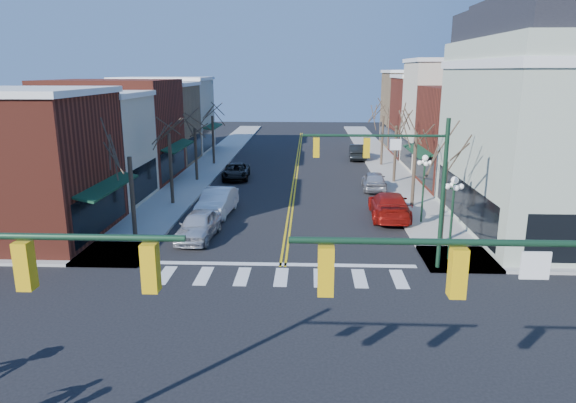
# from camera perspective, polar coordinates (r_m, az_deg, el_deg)

# --- Properties ---
(ground) EXTENTS (160.00, 160.00, 0.00)m
(ground) POSITION_cam_1_polar(r_m,az_deg,el_deg) (18.33, -1.87, -15.91)
(ground) COLOR black
(ground) RESTS_ON ground
(sidewalk_left) EXTENTS (3.50, 70.00, 0.15)m
(sidewalk_left) POSITION_cam_1_polar(r_m,az_deg,el_deg) (38.27, -12.79, 0.13)
(sidewalk_left) COLOR #9E9B93
(sidewalk_left) RESTS_ON ground
(sidewalk_right) EXTENTS (3.50, 70.00, 0.15)m
(sidewalk_right) POSITION_cam_1_polar(r_m,az_deg,el_deg) (37.70, 13.83, -0.14)
(sidewalk_right) COLOR #9E9B93
(sidewalk_right) RESTS_ON ground
(bldg_left_brick_a) EXTENTS (10.00, 8.50, 8.00)m
(bldg_left_brick_a) POSITION_cam_1_polar(r_m,az_deg,el_deg) (32.65, -28.52, 3.37)
(bldg_left_brick_a) COLOR maroon
(bldg_left_brick_a) RESTS_ON ground
(bldg_left_stucco_a) EXTENTS (10.00, 7.00, 7.50)m
(bldg_left_stucco_a) POSITION_cam_1_polar(r_m,az_deg,el_deg) (39.44, -22.83, 5.23)
(bldg_left_stucco_a) COLOR beige
(bldg_left_stucco_a) RESTS_ON ground
(bldg_left_brick_b) EXTENTS (10.00, 9.00, 8.50)m
(bldg_left_brick_b) POSITION_cam_1_polar(r_m,az_deg,el_deg) (46.68, -18.78, 7.46)
(bldg_left_brick_b) COLOR maroon
(bldg_left_brick_b) RESTS_ON ground
(bldg_left_tan) EXTENTS (10.00, 7.50, 7.80)m
(bldg_left_tan) POSITION_cam_1_polar(r_m,az_deg,el_deg) (54.45, -15.66, 8.19)
(bldg_left_tan) COLOR #917550
(bldg_left_tan) RESTS_ON ground
(bldg_left_stucco_b) EXTENTS (10.00, 8.00, 8.20)m
(bldg_left_stucco_b) POSITION_cam_1_polar(r_m,az_deg,el_deg) (61.82, -13.48, 9.19)
(bldg_left_stucco_b) COLOR beige
(bldg_left_stucco_b) RESTS_ON ground
(bldg_right_brick_a) EXTENTS (10.00, 8.50, 8.00)m
(bldg_right_brick_a) POSITION_cam_1_polar(r_m,az_deg,el_deg) (44.23, 21.35, 6.57)
(bldg_right_brick_a) COLOR maroon
(bldg_right_brick_a) RESTS_ON ground
(bldg_right_stucco) EXTENTS (10.00, 7.00, 10.00)m
(bldg_right_stucco) POSITION_cam_1_polar(r_m,az_deg,el_deg) (51.49, 18.72, 8.88)
(bldg_right_stucco) COLOR beige
(bldg_right_stucco) RESTS_ON ground
(bldg_right_brick_b) EXTENTS (10.00, 8.00, 8.50)m
(bldg_right_brick_b) POSITION_cam_1_polar(r_m,az_deg,el_deg) (58.77, 16.66, 8.88)
(bldg_right_brick_b) COLOR maroon
(bldg_right_brick_b) RESTS_ON ground
(bldg_right_tan) EXTENTS (10.00, 8.00, 9.00)m
(bldg_right_tan) POSITION_cam_1_polar(r_m,az_deg,el_deg) (66.51, 15.01, 9.78)
(bldg_right_tan) COLOR #917550
(bldg_right_tan) RESTS_ON ground
(victorian_corner) EXTENTS (12.25, 14.25, 13.30)m
(victorian_corner) POSITION_cam_1_polar(r_m,az_deg,el_deg) (34.01, 29.39, 8.18)
(victorian_corner) COLOR #ACB9A0
(victorian_corner) RESTS_ON ground
(traffic_mast_near_right) EXTENTS (6.60, 0.28, 7.20)m
(traffic_mast_near_right) POSITION_cam_1_polar(r_m,az_deg,el_deg) (10.46, 27.16, -12.99)
(traffic_mast_near_right) COLOR #14331E
(traffic_mast_near_right) RESTS_ON ground
(traffic_mast_far_right) EXTENTS (6.60, 0.28, 7.20)m
(traffic_mast_far_right) POSITION_cam_1_polar(r_m,az_deg,el_deg) (24.02, 12.71, 3.13)
(traffic_mast_far_right) COLOR #14331E
(traffic_mast_far_right) RESTS_ON ground
(lamppost_corner) EXTENTS (0.36, 0.36, 4.33)m
(lamppost_corner) POSITION_cam_1_polar(r_m,az_deg,el_deg) (26.03, 17.84, -0.30)
(lamppost_corner) COLOR #14331E
(lamppost_corner) RESTS_ON ground
(lamppost_midblock) EXTENTS (0.36, 0.36, 4.33)m
(lamppost_midblock) POSITION_cam_1_polar(r_m,az_deg,el_deg) (32.18, 14.87, 2.62)
(lamppost_midblock) COLOR #14331E
(lamppost_midblock) RESTS_ON ground
(tree_left_a) EXTENTS (0.24, 0.24, 4.76)m
(tree_left_a) POSITION_cam_1_polar(r_m,az_deg,el_deg) (29.29, -16.88, 0.18)
(tree_left_a) COLOR #382B21
(tree_left_a) RESTS_ON ground
(tree_left_b) EXTENTS (0.24, 0.24, 5.04)m
(tree_left_b) POSITION_cam_1_polar(r_m,az_deg,el_deg) (36.72, -12.87, 3.44)
(tree_left_b) COLOR #382B21
(tree_left_b) RESTS_ON ground
(tree_left_c) EXTENTS (0.24, 0.24, 4.55)m
(tree_left_c) POSITION_cam_1_polar(r_m,az_deg,el_deg) (44.41, -10.19, 5.10)
(tree_left_c) COLOR #382B21
(tree_left_c) RESTS_ON ground
(tree_left_d) EXTENTS (0.24, 0.24, 4.90)m
(tree_left_d) POSITION_cam_1_polar(r_m,az_deg,el_deg) (52.14, -8.32, 6.71)
(tree_left_d) COLOR #382B21
(tree_left_d) RESTS_ON ground
(tree_right_a) EXTENTS (0.24, 0.24, 4.62)m
(tree_right_a) POSITION_cam_1_polar(r_m,az_deg,el_deg) (28.58, 16.84, -0.31)
(tree_right_a) COLOR #382B21
(tree_right_a) RESTS_ON ground
(tree_right_b) EXTENTS (0.24, 0.24, 5.18)m
(tree_right_b) POSITION_cam_1_polar(r_m,az_deg,el_deg) (36.14, 13.82, 3.33)
(tree_right_b) COLOR #382B21
(tree_right_b) RESTS_ON ground
(tree_right_c) EXTENTS (0.24, 0.24, 4.83)m
(tree_right_c) POSITION_cam_1_polar(r_m,az_deg,el_deg) (43.92, 11.81, 5.10)
(tree_right_c) COLOR #382B21
(tree_right_c) RESTS_ON ground
(tree_right_d) EXTENTS (0.24, 0.24, 4.97)m
(tree_right_d) POSITION_cam_1_polar(r_m,az_deg,el_deg) (51.73, 10.42, 6.61)
(tree_right_d) COLOR #382B21
(tree_right_d) RESTS_ON ground
(car_left_near) EXTENTS (2.17, 4.73, 1.57)m
(car_left_near) POSITION_cam_1_polar(r_m,az_deg,el_deg) (29.34, -9.91, -2.61)
(car_left_near) COLOR silver
(car_left_near) RESTS_ON ground
(car_left_mid) EXTENTS (2.20, 5.29, 1.70)m
(car_left_mid) POSITION_cam_1_polar(r_m,az_deg,el_deg) (34.03, -7.89, -0.06)
(car_left_mid) COLOR white
(car_left_mid) RESTS_ON ground
(car_left_far) EXTENTS (2.46, 4.89, 1.33)m
(car_left_far) POSITION_cam_1_polar(r_m,az_deg,el_deg) (45.22, -5.78, 3.34)
(car_left_far) COLOR black
(car_left_far) RESTS_ON ground
(car_right_near) EXTENTS (2.61, 5.95, 1.70)m
(car_right_near) POSITION_cam_1_polar(r_m,az_deg,el_deg) (33.54, 11.19, -0.41)
(car_right_near) COLOR #9A140E
(car_right_near) RESTS_ON ground
(car_right_mid) EXTENTS (1.98, 4.53, 1.52)m
(car_right_mid) POSITION_cam_1_polar(r_m,az_deg,el_deg) (41.35, 9.54, 2.31)
(car_right_mid) COLOR #ADADB2
(car_right_mid) RESTS_ON ground
(car_right_far) EXTENTS (1.91, 5.01, 1.63)m
(car_right_far) POSITION_cam_1_polar(r_m,az_deg,el_deg) (55.67, 7.74, 5.51)
(car_right_far) COLOR black
(car_right_far) RESTS_ON ground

